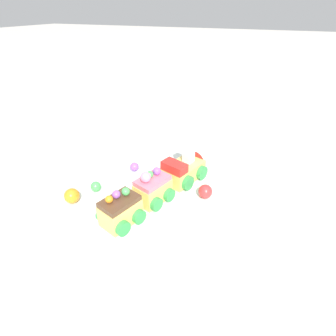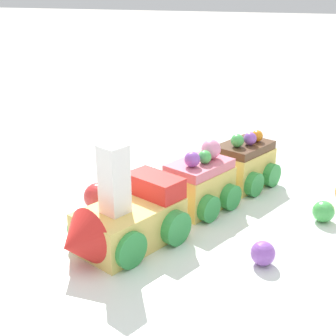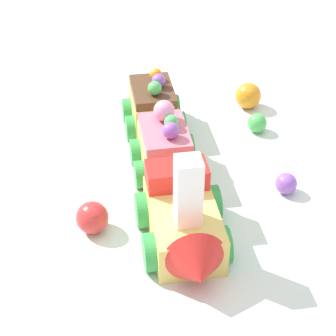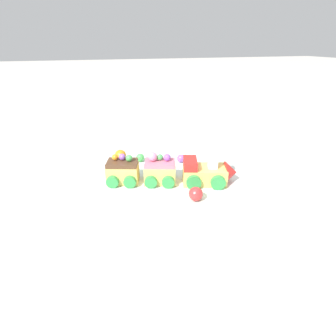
# 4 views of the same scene
# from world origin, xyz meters

# --- Properties ---
(ground_plane) EXTENTS (10.00, 10.00, 0.00)m
(ground_plane) POSITION_xyz_m (0.00, 0.00, 0.00)
(ground_plane) COLOR beige
(display_board) EXTENTS (0.61, 0.38, 0.01)m
(display_board) POSITION_xyz_m (0.00, 0.00, 0.01)
(display_board) COLOR silver
(display_board) RESTS_ON ground_plane
(cake_train_locomotive) EXTENTS (0.14, 0.10, 0.10)m
(cake_train_locomotive) POSITION_xyz_m (0.08, -0.02, 0.04)
(cake_train_locomotive) COLOR #EACC66
(cake_train_locomotive) RESTS_ON display_board
(cake_car_strawberry) EXTENTS (0.08, 0.08, 0.07)m
(cake_car_strawberry) POSITION_xyz_m (-0.03, 0.01, 0.04)
(cake_car_strawberry) COLOR #EACC66
(cake_car_strawberry) RESTS_ON display_board
(cake_car_chocolate) EXTENTS (0.08, 0.08, 0.07)m
(cake_car_chocolate) POSITION_xyz_m (-0.11, 0.04, 0.04)
(cake_car_chocolate) COLOR #EACC66
(cake_car_chocolate) RESTS_ON display_board
(gumball_purple) EXTENTS (0.02, 0.02, 0.02)m
(gumball_purple) POSITION_xyz_m (0.06, 0.10, 0.02)
(gumball_purple) COLOR #9956C6
(gumball_purple) RESTS_ON display_board
(gumball_green) EXTENTS (0.02, 0.02, 0.02)m
(gumball_green) POSITION_xyz_m (-0.05, 0.14, 0.02)
(gumball_green) COLOR #4CBC56
(gumball_green) RESTS_ON display_board
(gumball_red) EXTENTS (0.03, 0.03, 0.03)m
(gumball_red) POSITION_xyz_m (0.02, -0.09, 0.03)
(gumball_red) COLOR red
(gumball_red) RESTS_ON display_board
(gumball_orange) EXTENTS (0.03, 0.03, 0.03)m
(gumball_orange) POSITION_xyz_m (-0.10, 0.16, 0.03)
(gumball_orange) COLOR orange
(gumball_orange) RESTS_ON display_board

